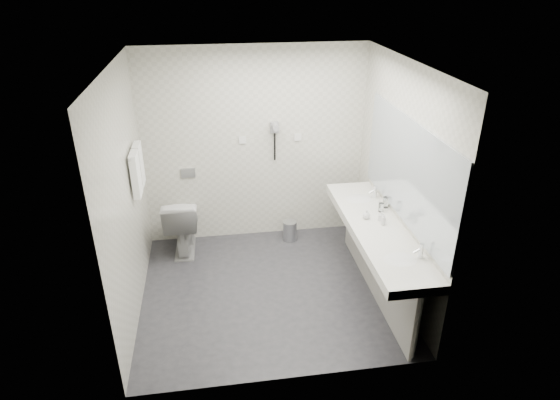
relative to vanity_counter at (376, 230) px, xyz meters
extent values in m
plane|color=#2A292E|center=(-1.12, 0.20, -0.80)|extent=(2.80, 2.80, 0.00)
plane|color=silver|center=(-1.12, 0.20, 1.70)|extent=(2.80, 2.80, 0.00)
plane|color=beige|center=(-1.12, 1.50, 0.45)|extent=(2.80, 0.00, 2.80)
plane|color=beige|center=(-1.12, -1.10, 0.45)|extent=(2.80, 0.00, 2.80)
plane|color=beige|center=(-2.52, 0.20, 0.45)|extent=(0.00, 2.60, 2.60)
plane|color=beige|center=(0.27, 0.20, 0.45)|extent=(0.00, 2.60, 2.60)
cube|color=silver|center=(0.00, 0.00, 0.00)|extent=(0.55, 2.20, 0.10)
cube|color=gray|center=(0.02, 0.00, -0.42)|extent=(0.03, 2.15, 0.75)
cylinder|color=silver|center=(0.05, -1.04, -0.42)|extent=(0.06, 0.06, 0.75)
cylinder|color=silver|center=(0.05, 1.04, -0.42)|extent=(0.06, 0.06, 0.75)
cube|color=#B2BCC6|center=(0.26, 0.00, 0.65)|extent=(0.02, 2.20, 1.05)
ellipsoid|color=silver|center=(0.00, -0.65, 0.04)|extent=(0.40, 0.31, 0.05)
ellipsoid|color=silver|center=(0.00, 0.65, 0.04)|extent=(0.40, 0.31, 0.05)
cylinder|color=silver|center=(0.19, -0.65, 0.12)|extent=(0.04, 0.04, 0.15)
cylinder|color=silver|center=(0.19, 0.65, 0.12)|extent=(0.04, 0.04, 0.15)
imported|color=silver|center=(0.08, 0.10, 0.10)|extent=(0.07, 0.07, 0.11)
imported|color=silver|center=(-0.06, 0.17, 0.10)|extent=(0.10, 0.10, 0.10)
imported|color=silver|center=(0.07, 0.01, 0.11)|extent=(0.05, 0.05, 0.13)
cylinder|color=silver|center=(0.15, 0.30, 0.10)|extent=(0.06, 0.06, 0.10)
cylinder|color=silver|center=(0.23, 0.39, 0.11)|extent=(0.07, 0.07, 0.12)
imported|color=silver|center=(-2.09, 1.23, -0.42)|extent=(0.44, 0.76, 0.76)
cube|color=#B2B5BA|center=(-1.98, 1.49, 0.15)|extent=(0.18, 0.02, 0.12)
cylinder|color=#B2B5BA|center=(-0.71, 1.25, -0.67)|extent=(0.23, 0.23, 0.26)
cylinder|color=#B2B5BA|center=(-0.71, 1.25, -0.53)|extent=(0.18, 0.18, 0.02)
cylinder|color=silver|center=(-2.47, 0.75, 0.75)|extent=(0.02, 0.62, 0.02)
cube|color=white|center=(-2.46, 0.61, 0.53)|extent=(0.07, 0.24, 0.48)
cube|color=white|center=(-2.46, 0.89, 0.53)|extent=(0.07, 0.24, 0.48)
cube|color=gray|center=(-0.88, 1.47, 0.70)|extent=(0.10, 0.04, 0.14)
cylinder|color=gray|center=(-0.88, 1.40, 0.73)|extent=(0.08, 0.14, 0.08)
cylinder|color=black|center=(-0.88, 1.46, 0.45)|extent=(0.02, 0.02, 0.35)
cube|color=silver|center=(-1.27, 1.49, 0.55)|extent=(0.09, 0.02, 0.09)
cube|color=silver|center=(-0.57, 1.49, 0.55)|extent=(0.09, 0.02, 0.09)
camera|label=1|loc=(-1.66, -4.15, 2.49)|focal=30.54mm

